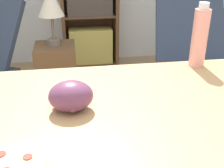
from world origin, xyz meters
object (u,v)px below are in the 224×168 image
Objects in this scene: drink_bottle at (200,37)px; side_table at (57,74)px; table_lamp at (51,5)px; lounge_chair_far at (190,73)px; grape_bunch at (71,96)px.

drink_bottle reaches higher than side_table.
table_lamp is at bearing 122.43° from drink_bottle.
drink_bottle is 0.63× the size of table_lamp.
lounge_chair_far is 1.86× the size of table_lamp.
drink_bottle reaches higher than lounge_chair_far.
grape_bunch is at bearing -151.42° from drink_bottle.
grape_bunch is 1.57m from side_table.
grape_bunch is 0.29× the size of side_table.
grape_bunch is 0.69m from drink_bottle.
drink_bottle is at bearing 28.58° from grape_bunch.
grape_bunch is at bearing -117.81° from lounge_chair_far.
drink_bottle is at bearing -103.03° from lounge_chair_far.
grape_bunch is at bearing -85.10° from side_table.
lounge_chair_far reaches higher than grape_bunch.
grape_bunch reaches higher than side_table.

